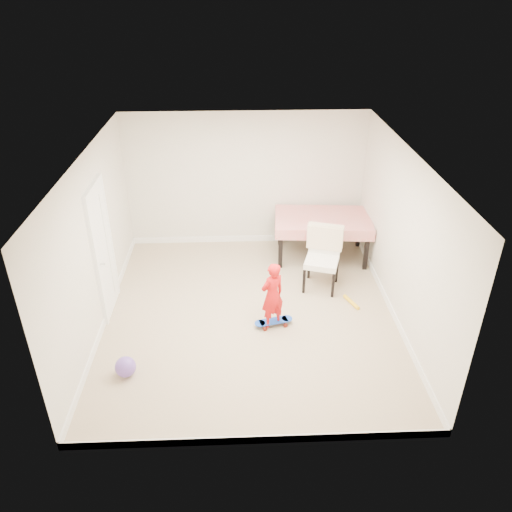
{
  "coord_description": "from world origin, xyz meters",
  "views": [
    {
      "loc": [
        -0.18,
        -6.41,
        4.7
      ],
      "look_at": [
        0.1,
        0.2,
        0.95
      ],
      "focal_mm": 35.0,
      "sensor_mm": 36.0,
      "label": 1
    }
  ],
  "objects_px": {
    "dining_chair": "(322,260)",
    "child": "(272,297)",
    "dining_table": "(322,237)",
    "balloon": "(125,367)",
    "skateboard": "(273,323)"
  },
  "relations": [
    {
      "from": "child",
      "to": "dining_table",
      "type": "bearing_deg",
      "value": -147.51
    },
    {
      "from": "child",
      "to": "balloon",
      "type": "distance_m",
      "value": 2.29
    },
    {
      "from": "dining_table",
      "to": "balloon",
      "type": "bearing_deg",
      "value": -130.28
    },
    {
      "from": "dining_chair",
      "to": "balloon",
      "type": "xyz_separation_m",
      "value": [
        -2.93,
        -2.04,
        -0.4
      ]
    },
    {
      "from": "dining_table",
      "to": "child",
      "type": "xyz_separation_m",
      "value": [
        -1.08,
        -2.14,
        0.13
      ]
    },
    {
      "from": "dining_table",
      "to": "dining_chair",
      "type": "bearing_deg",
      "value": -94.52
    },
    {
      "from": "dining_table",
      "to": "child",
      "type": "distance_m",
      "value": 2.4
    },
    {
      "from": "dining_chair",
      "to": "skateboard",
      "type": "relative_size",
      "value": 1.81
    },
    {
      "from": "skateboard",
      "to": "balloon",
      "type": "height_order",
      "value": "balloon"
    },
    {
      "from": "skateboard",
      "to": "dining_chair",
      "type": "bearing_deg",
      "value": 36.22
    },
    {
      "from": "child",
      "to": "balloon",
      "type": "xyz_separation_m",
      "value": [
        -2.03,
        -0.98,
        -0.39
      ]
    },
    {
      "from": "skateboard",
      "to": "balloon",
      "type": "xyz_separation_m",
      "value": [
        -2.05,
        -1.0,
        0.1
      ]
    },
    {
      "from": "dining_table",
      "to": "skateboard",
      "type": "xyz_separation_m",
      "value": [
        -1.05,
        -2.12,
        -0.36
      ]
    },
    {
      "from": "dining_chair",
      "to": "child",
      "type": "relative_size",
      "value": 1.02
    },
    {
      "from": "child",
      "to": "balloon",
      "type": "relative_size",
      "value": 3.82
    }
  ]
}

